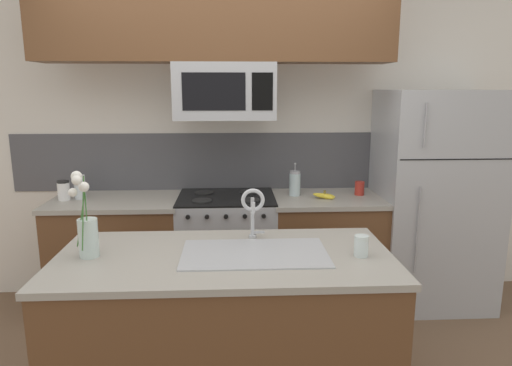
% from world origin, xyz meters
% --- Properties ---
extents(rear_partition, '(5.20, 0.10, 2.60)m').
position_xyz_m(rear_partition, '(0.30, 1.28, 1.30)').
color(rear_partition, silver).
rests_on(rear_partition, ground).
extents(splash_band, '(3.55, 0.01, 0.48)m').
position_xyz_m(splash_band, '(0.00, 1.22, 1.15)').
color(splash_band, '#4C4C51').
rests_on(splash_band, rear_partition).
extents(back_counter_left, '(1.00, 0.65, 0.91)m').
position_xyz_m(back_counter_left, '(-0.87, 0.90, 0.46)').
color(back_counter_left, brown).
rests_on(back_counter_left, ground).
extents(back_counter_right, '(0.88, 0.65, 0.91)m').
position_xyz_m(back_counter_right, '(0.80, 0.90, 0.46)').
color(back_counter_right, brown).
rests_on(back_counter_right, ground).
extents(stove_range, '(0.76, 0.64, 0.93)m').
position_xyz_m(stove_range, '(0.00, 0.90, 0.46)').
color(stove_range, '#A8AAAF').
rests_on(stove_range, ground).
extents(microwave, '(0.74, 0.40, 0.41)m').
position_xyz_m(microwave, '(0.00, 0.88, 1.74)').
color(microwave, '#A8AAAF').
extents(upper_cabinet_band, '(2.58, 0.34, 0.60)m').
position_xyz_m(upper_cabinet_band, '(-0.06, 0.85, 2.24)').
color(upper_cabinet_band, brown).
extents(refrigerator, '(0.89, 0.74, 1.75)m').
position_xyz_m(refrigerator, '(1.68, 0.92, 0.87)').
color(refrigerator, '#A8AAAF').
rests_on(refrigerator, ground).
extents(storage_jar_tall, '(0.09, 0.09, 0.15)m').
position_xyz_m(storage_jar_tall, '(-1.25, 0.89, 0.99)').
color(storage_jar_tall, silver).
rests_on(storage_jar_tall, back_counter_left).
extents(storage_jar_medium, '(0.09, 0.09, 0.19)m').
position_xyz_m(storage_jar_medium, '(-1.14, 0.93, 1.00)').
color(storage_jar_medium, silver).
rests_on(storage_jar_medium, back_counter_left).
extents(banana_bunch, '(0.19, 0.13, 0.08)m').
position_xyz_m(banana_bunch, '(0.77, 0.84, 0.93)').
color(banana_bunch, yellow).
rests_on(banana_bunch, back_counter_right).
extents(french_press, '(0.09, 0.09, 0.27)m').
position_xyz_m(french_press, '(0.55, 0.96, 1.01)').
color(french_press, silver).
rests_on(french_press, back_counter_right).
extents(coffee_tin, '(0.08, 0.08, 0.11)m').
position_xyz_m(coffee_tin, '(1.08, 0.95, 0.97)').
color(coffee_tin, '#B22D23').
rests_on(coffee_tin, back_counter_right).
extents(island_counter, '(1.75, 0.84, 0.91)m').
position_xyz_m(island_counter, '(0.01, -0.35, 0.46)').
color(island_counter, brown).
rests_on(island_counter, ground).
extents(kitchen_sink, '(0.76, 0.44, 0.16)m').
position_xyz_m(kitchen_sink, '(0.16, -0.35, 0.84)').
color(kitchen_sink, '#ADAFB5').
rests_on(kitchen_sink, island_counter).
extents(sink_faucet, '(0.14, 0.14, 0.31)m').
position_xyz_m(sink_faucet, '(0.16, -0.13, 1.11)').
color(sink_faucet, '#B7BABF').
rests_on(sink_faucet, island_counter).
extents(drinking_glass, '(0.07, 0.07, 0.11)m').
position_xyz_m(drinking_glass, '(0.71, -0.41, 0.97)').
color(drinking_glass, silver).
rests_on(drinking_glass, island_counter).
extents(flower_vase, '(0.12, 0.17, 0.45)m').
position_xyz_m(flower_vase, '(-0.69, -0.35, 1.05)').
color(flower_vase, silver).
rests_on(flower_vase, island_counter).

